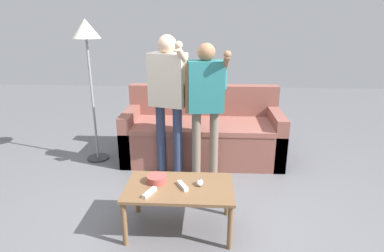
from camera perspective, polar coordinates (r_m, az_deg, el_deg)
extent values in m
plane|color=slate|center=(3.16, 1.01, -15.06)|extent=(12.00, 12.00, 0.00)
cube|color=brown|center=(4.18, 1.87, -2.86)|extent=(1.99, 0.85, 0.45)
cube|color=#94584D|center=(4.03, 1.89, 0.18)|extent=(1.71, 0.73, 0.06)
cube|color=brown|center=(4.36, 2.04, 4.33)|extent=(1.99, 0.18, 0.46)
cube|color=brown|center=(4.26, -10.62, -1.32)|extent=(0.14, 0.85, 0.65)
cube|color=brown|center=(4.23, 14.50, -1.76)|extent=(0.14, 0.85, 0.65)
cube|color=brown|center=(2.74, -2.28, -10.90)|extent=(0.90, 0.54, 0.03)
cylinder|color=brown|center=(2.72, -11.93, -16.68)|extent=(0.04, 0.04, 0.39)
cylinder|color=brown|center=(2.65, 6.79, -17.49)|extent=(0.04, 0.04, 0.39)
cylinder|color=brown|center=(3.11, -9.70, -11.73)|extent=(0.04, 0.04, 0.39)
cylinder|color=brown|center=(3.04, 6.26, -12.26)|extent=(0.04, 0.04, 0.39)
cylinder|color=#B24C47|center=(2.80, -6.30, -9.32)|extent=(0.17, 0.17, 0.06)
ellipsoid|color=white|center=(2.74, 1.41, -10.02)|extent=(0.06, 0.09, 0.05)
cylinder|color=#4C4C51|center=(2.74, 1.42, -9.40)|extent=(0.02, 0.02, 0.01)
cylinder|color=#2D2D33|center=(4.42, -16.30, -5.43)|extent=(0.28, 0.28, 0.02)
cylinder|color=gray|center=(4.18, -17.24, 4.23)|extent=(0.03, 0.03, 1.51)
cone|color=silver|center=(4.07, -18.42, 16.12)|extent=(0.33, 0.33, 0.22)
cylinder|color=#2D3856|center=(3.74, -5.51, -2.42)|extent=(0.10, 0.10, 0.83)
cylinder|color=#2D3856|center=(3.66, -2.56, -2.83)|extent=(0.10, 0.10, 0.83)
cube|color=beige|center=(3.51, -4.31, 8.16)|extent=(0.44, 0.32, 0.57)
sphere|color=beige|center=(3.46, -4.46, 14.30)|extent=(0.20, 0.20, 0.20)
cylinder|color=beige|center=(3.60, -7.20, 7.91)|extent=(0.07, 0.07, 0.54)
cylinder|color=beige|center=(3.41, -1.28, 9.79)|extent=(0.07, 0.07, 0.27)
cylinder|color=beige|center=(3.32, -1.82, 12.39)|extent=(0.14, 0.27, 0.21)
sphere|color=beige|center=(3.23, -2.39, 14.17)|extent=(0.08, 0.08, 0.08)
cylinder|color=#756656|center=(3.60, 0.77, -3.50)|extent=(0.10, 0.10, 0.79)
cylinder|color=#756656|center=(3.63, 3.89, -3.40)|extent=(0.10, 0.10, 0.79)
cube|color=#28757A|center=(3.42, 2.48, 7.01)|extent=(0.40, 0.25, 0.55)
sphere|color=#936B4C|center=(3.37, 2.56, 12.98)|extent=(0.19, 0.19, 0.19)
cylinder|color=#936B4C|center=(3.41, -0.69, 6.56)|extent=(0.07, 0.07, 0.52)
cylinder|color=#28757A|center=(3.43, 5.66, 8.74)|extent=(0.07, 0.07, 0.26)
cylinder|color=#936B4C|center=(3.33, 6.00, 11.02)|extent=(0.09, 0.24, 0.22)
sphere|color=#936B4C|center=(3.23, 6.34, 12.53)|extent=(0.08, 0.08, 0.08)
cube|color=white|center=(2.64, -7.56, -11.64)|extent=(0.10, 0.16, 0.03)
cylinder|color=silver|center=(2.65, -7.22, -11.05)|extent=(0.01, 0.01, 0.00)
cube|color=silver|center=(2.59, -8.18, -11.77)|extent=(0.02, 0.02, 0.00)
cube|color=white|center=(2.71, -1.69, -10.58)|extent=(0.11, 0.16, 0.03)
cylinder|color=silver|center=(2.72, -1.93, -10.00)|extent=(0.01, 0.01, 0.00)
cube|color=silver|center=(2.66, -1.28, -10.71)|extent=(0.02, 0.02, 0.00)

